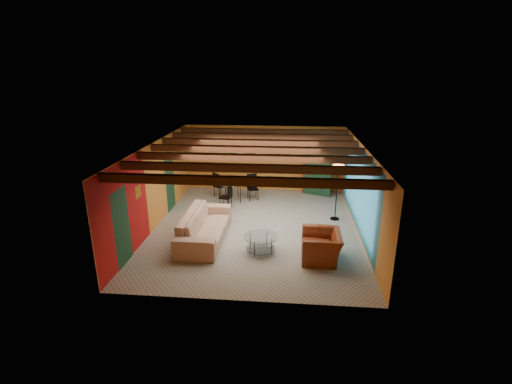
# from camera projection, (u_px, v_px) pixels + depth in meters

# --- Properties ---
(room) EXTENTS (6.52, 8.01, 2.71)m
(room) POSITION_uv_depth(u_px,v_px,m) (256.00, 156.00, 11.41)
(room) COLOR gray
(room) RESTS_ON ground
(sofa) EXTENTS (1.16, 2.95, 0.86)m
(sofa) POSITION_uv_depth(u_px,v_px,m) (205.00, 226.00, 11.14)
(sofa) COLOR tan
(sofa) RESTS_ON ground
(armchair) EXTENTS (1.06, 1.20, 0.77)m
(armchair) POSITION_uv_depth(u_px,v_px,m) (321.00, 246.00, 9.98)
(armchair) COLOR maroon
(armchair) RESTS_ON ground
(coffee_table) EXTENTS (1.24, 1.24, 0.49)m
(coffee_table) POSITION_uv_depth(u_px,v_px,m) (261.00, 244.00, 10.39)
(coffee_table) COLOR white
(coffee_table) RESTS_ON ground
(dining_table) EXTENTS (2.51, 2.51, 1.02)m
(dining_table) POSITION_uv_depth(u_px,v_px,m) (233.00, 189.00, 14.23)
(dining_table) COLOR white
(dining_table) RESTS_ON ground
(armoire) EXTENTS (1.18, 0.90, 1.86)m
(armoire) POSITION_uv_depth(u_px,v_px,m) (318.00, 171.00, 15.07)
(armoire) COLOR maroon
(armoire) RESTS_ON ground
(floor_lamp) EXTENTS (0.49, 0.49, 1.92)m
(floor_lamp) POSITION_uv_depth(u_px,v_px,m) (337.00, 193.00, 12.42)
(floor_lamp) COLOR black
(floor_lamp) RESTS_ON ground
(ceiling_fan) EXTENTS (1.50, 1.50, 0.44)m
(ceiling_fan) POSITION_uv_depth(u_px,v_px,m) (255.00, 157.00, 11.31)
(ceiling_fan) COLOR #472614
(ceiling_fan) RESTS_ON ceiling
(painting) EXTENTS (1.05, 0.03, 0.65)m
(painting) POSITION_uv_depth(u_px,v_px,m) (243.00, 151.00, 15.35)
(painting) COLOR black
(painting) RESTS_ON wall_back
(potted_plant) EXTENTS (0.49, 0.45, 0.45)m
(potted_plant) POSITION_uv_depth(u_px,v_px,m) (319.00, 143.00, 14.70)
(potted_plant) COLOR #26661E
(potted_plant) RESTS_ON armoire
(vase) EXTENTS (0.23, 0.23, 0.20)m
(vase) POSITION_uv_depth(u_px,v_px,m) (232.00, 174.00, 14.04)
(vase) COLOR orange
(vase) RESTS_ON dining_table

